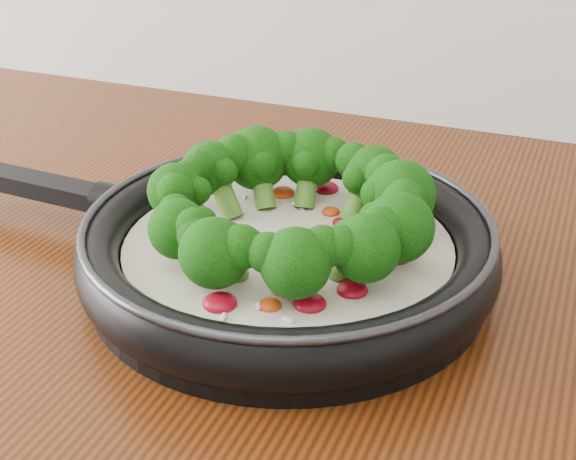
% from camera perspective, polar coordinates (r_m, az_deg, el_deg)
% --- Properties ---
extents(skillet, '(0.58, 0.38, 0.11)m').
position_cam_1_polar(skillet, '(0.68, -0.05, -0.56)').
color(skillet, black).
rests_on(skillet, counter).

